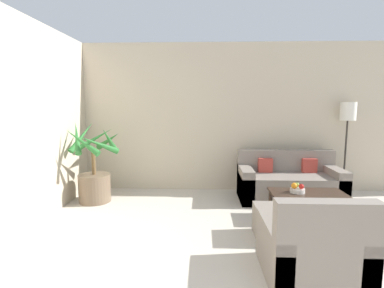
{
  "coord_description": "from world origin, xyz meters",
  "views": [
    {
      "loc": [
        -1.33,
        0.78,
        1.61
      ],
      "look_at": [
        -1.49,
        5.29,
        1.0
      ],
      "focal_mm": 28.0,
      "sensor_mm": 36.0,
      "label": 1
    }
  ],
  "objects_px": {
    "coffee_table": "(308,196)",
    "apple_red": "(301,186)",
    "sofa_loveseat": "(289,183)",
    "orange_fruit": "(294,186)",
    "ottoman": "(280,222)",
    "fruit_bowl": "(297,190)",
    "potted_palm": "(94,175)",
    "apple_green": "(297,185)",
    "floor_lamp": "(348,118)",
    "armchair": "(311,251)"
  },
  "relations": [
    {
      "from": "coffee_table",
      "to": "apple_red",
      "type": "xyz_separation_m",
      "value": [
        -0.1,
        -0.03,
        0.15
      ]
    },
    {
      "from": "sofa_loveseat",
      "to": "orange_fruit",
      "type": "xyz_separation_m",
      "value": [
        -0.19,
        -0.88,
        0.2
      ]
    },
    {
      "from": "ottoman",
      "to": "fruit_bowl",
      "type": "bearing_deg",
      "value": 57.26
    },
    {
      "from": "apple_red",
      "to": "ottoman",
      "type": "bearing_deg",
      "value": -126.79
    },
    {
      "from": "potted_palm",
      "to": "apple_green",
      "type": "relative_size",
      "value": 19.81
    },
    {
      "from": "sofa_loveseat",
      "to": "apple_green",
      "type": "height_order",
      "value": "sofa_loveseat"
    },
    {
      "from": "fruit_bowl",
      "to": "sofa_loveseat",
      "type": "bearing_deg",
      "value": 81.27
    },
    {
      "from": "coffee_table",
      "to": "ottoman",
      "type": "distance_m",
      "value": 0.81
    },
    {
      "from": "coffee_table",
      "to": "apple_green",
      "type": "relative_size",
      "value": 15.07
    },
    {
      "from": "coffee_table",
      "to": "fruit_bowl",
      "type": "xyz_separation_m",
      "value": [
        -0.14,
        -0.01,
        0.08
      ]
    },
    {
      "from": "sofa_loveseat",
      "to": "ottoman",
      "type": "relative_size",
      "value": 2.82
    },
    {
      "from": "apple_red",
      "to": "apple_green",
      "type": "relative_size",
      "value": 1.05
    },
    {
      "from": "floor_lamp",
      "to": "armchair",
      "type": "bearing_deg",
      "value": -119.56
    },
    {
      "from": "fruit_bowl",
      "to": "orange_fruit",
      "type": "relative_size",
      "value": 2.43
    },
    {
      "from": "sofa_loveseat",
      "to": "apple_green",
      "type": "relative_size",
      "value": 24.67
    },
    {
      "from": "potted_palm",
      "to": "armchair",
      "type": "relative_size",
      "value": 1.57
    },
    {
      "from": "floor_lamp",
      "to": "armchair",
      "type": "distance_m",
      "value": 3.25
    },
    {
      "from": "floor_lamp",
      "to": "apple_green",
      "type": "bearing_deg",
      "value": -135.74
    },
    {
      "from": "fruit_bowl",
      "to": "potted_palm",
      "type": "bearing_deg",
      "value": 168.07
    },
    {
      "from": "sofa_loveseat",
      "to": "apple_red",
      "type": "distance_m",
      "value": 0.92
    },
    {
      "from": "potted_palm",
      "to": "sofa_loveseat",
      "type": "relative_size",
      "value": 0.8
    },
    {
      "from": "potted_palm",
      "to": "apple_red",
      "type": "bearing_deg",
      "value": -12.25
    },
    {
      "from": "floor_lamp",
      "to": "sofa_loveseat",
      "type": "bearing_deg",
      "value": -162.06
    },
    {
      "from": "fruit_bowl",
      "to": "floor_lamp",
      "type": "bearing_deg",
      "value": 45.48
    },
    {
      "from": "potted_palm",
      "to": "armchair",
      "type": "height_order",
      "value": "potted_palm"
    },
    {
      "from": "ottoman",
      "to": "coffee_table",
      "type": "bearing_deg",
      "value": 48.79
    },
    {
      "from": "fruit_bowl",
      "to": "armchair",
      "type": "bearing_deg",
      "value": -102.35
    },
    {
      "from": "potted_palm",
      "to": "fruit_bowl",
      "type": "xyz_separation_m",
      "value": [
        3.1,
        -0.65,
        -0.04
      ]
    },
    {
      "from": "apple_green",
      "to": "ottoman",
      "type": "bearing_deg",
      "value": -120.85
    },
    {
      "from": "orange_fruit",
      "to": "armchair",
      "type": "distance_m",
      "value": 1.48
    },
    {
      "from": "sofa_loveseat",
      "to": "armchair",
      "type": "relative_size",
      "value": 1.95
    },
    {
      "from": "sofa_loveseat",
      "to": "armchair",
      "type": "xyz_separation_m",
      "value": [
        -0.45,
        -2.32,
        -0.02
      ]
    },
    {
      "from": "apple_green",
      "to": "orange_fruit",
      "type": "height_order",
      "value": "orange_fruit"
    },
    {
      "from": "armchair",
      "to": "floor_lamp",
      "type": "bearing_deg",
      "value": 60.44
    },
    {
      "from": "floor_lamp",
      "to": "orange_fruit",
      "type": "relative_size",
      "value": 19.9
    },
    {
      "from": "fruit_bowl",
      "to": "ottoman",
      "type": "xyz_separation_m",
      "value": [
        -0.38,
        -0.59,
        -0.23
      ]
    },
    {
      "from": "sofa_loveseat",
      "to": "apple_green",
      "type": "bearing_deg",
      "value": -98.81
    },
    {
      "from": "potted_palm",
      "to": "fruit_bowl",
      "type": "distance_m",
      "value": 3.17
    },
    {
      "from": "sofa_loveseat",
      "to": "orange_fruit",
      "type": "distance_m",
      "value": 0.92
    },
    {
      "from": "floor_lamp",
      "to": "armchair",
      "type": "height_order",
      "value": "floor_lamp"
    },
    {
      "from": "orange_fruit",
      "to": "potted_palm",
      "type": "bearing_deg",
      "value": 167.68
    },
    {
      "from": "armchair",
      "to": "coffee_table",
      "type": "bearing_deg",
      "value": 72.41
    },
    {
      "from": "floor_lamp",
      "to": "fruit_bowl",
      "type": "height_order",
      "value": "floor_lamp"
    },
    {
      "from": "ottoman",
      "to": "orange_fruit",
      "type": "bearing_deg",
      "value": 60.54
    },
    {
      "from": "ottoman",
      "to": "potted_palm",
      "type": "bearing_deg",
      "value": 155.3
    },
    {
      "from": "potted_palm",
      "to": "armchair",
      "type": "distance_m",
      "value": 3.49
    },
    {
      "from": "fruit_bowl",
      "to": "orange_fruit",
      "type": "bearing_deg",
      "value": -168.42
    },
    {
      "from": "apple_green",
      "to": "fruit_bowl",
      "type": "bearing_deg",
      "value": -97.57
    },
    {
      "from": "potted_palm",
      "to": "floor_lamp",
      "type": "height_order",
      "value": "floor_lamp"
    },
    {
      "from": "fruit_bowl",
      "to": "apple_red",
      "type": "distance_m",
      "value": 0.08
    }
  ]
}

